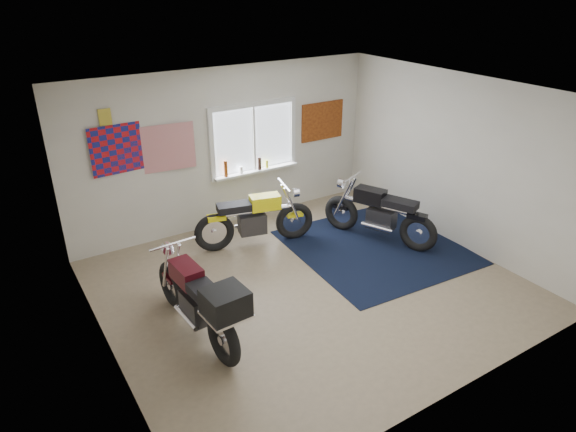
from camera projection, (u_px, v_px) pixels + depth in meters
ground at (310, 286)px, 7.27m from camera, size 5.50×5.50×0.00m
room_shell at (312, 178)px, 6.57m from camera, size 5.50×5.50×5.50m
navy_rug at (376, 247)px, 8.29m from camera, size 2.65×2.75×0.01m
window_assembly at (254, 143)px, 8.82m from camera, size 1.66×0.17×1.26m
oil_bottles at (243, 167)px, 8.79m from camera, size 0.86×0.07×0.28m
flag_display at (105, 117)px, 7.33m from camera, size 1.60×0.10×1.17m
triumph_poster at (322, 121)px, 9.45m from camera, size 0.90×0.03×0.70m
yellow_triumph at (255, 220)px, 8.21m from camera, size 1.95×0.70×1.00m
black_chrome_bike at (379, 215)px, 8.36m from camera, size 0.96×1.87×1.02m
maroon_tourer at (201, 301)px, 6.01m from camera, size 0.62×2.02×1.02m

